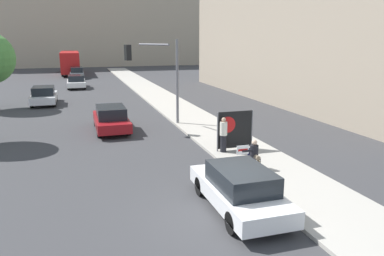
# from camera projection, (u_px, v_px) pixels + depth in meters

# --- Properties ---
(ground_plane) EXTENTS (160.00, 160.00, 0.00)m
(ground_plane) POSITION_uv_depth(u_px,v_px,m) (226.00, 217.00, 11.11)
(ground_plane) COLOR #38383A
(sidewalk_curb) EXTENTS (3.16, 90.00, 0.12)m
(sidewalk_curb) POSITION_uv_depth(u_px,v_px,m) (187.00, 115.00, 25.97)
(sidewalk_curb) COLOR #A8A399
(sidewalk_curb) RESTS_ON ground_plane
(building_backdrop_far) EXTENTS (52.00, 12.00, 23.61)m
(building_backdrop_far) POSITION_uv_depth(u_px,v_px,m) (80.00, 5.00, 74.07)
(building_backdrop_far) COLOR tan
(building_backdrop_far) RESTS_ON ground_plane
(seated_protester) EXTENTS (0.99, 0.77, 1.19)m
(seated_protester) POSITION_uv_depth(u_px,v_px,m) (254.00, 154.00, 14.74)
(seated_protester) COLOR #474C56
(seated_protester) RESTS_ON sidewalk_curb
(jogger_on_sidewalk) EXTENTS (0.34, 0.34, 1.61)m
(jogger_on_sidewalk) POSITION_uv_depth(u_px,v_px,m) (223.00, 135.00, 17.00)
(jogger_on_sidewalk) COLOR black
(jogger_on_sidewalk) RESTS_ON sidewalk_curb
(protest_banner) EXTENTS (1.78, 0.06, 1.83)m
(protest_banner) POSITION_uv_depth(u_px,v_px,m) (235.00, 130.00, 17.28)
(protest_banner) COLOR slate
(protest_banner) RESTS_ON sidewalk_curb
(traffic_light_pole) EXTENTS (3.33, 3.09, 5.05)m
(traffic_light_pole) POSITION_uv_depth(u_px,v_px,m) (158.00, 67.00, 21.62)
(traffic_light_pole) COLOR slate
(traffic_light_pole) RESTS_ON sidewalk_curb
(parked_car_curbside) EXTENTS (1.78, 4.39, 1.39)m
(parked_car_curbside) POSITION_uv_depth(u_px,v_px,m) (240.00, 188.00, 11.46)
(parked_car_curbside) COLOR white
(parked_car_curbside) RESTS_ON ground_plane
(car_on_road_nearest) EXTENTS (1.80, 4.60, 1.44)m
(car_on_road_nearest) POSITION_uv_depth(u_px,v_px,m) (111.00, 118.00, 21.53)
(car_on_road_nearest) COLOR maroon
(car_on_road_nearest) RESTS_ON ground_plane
(car_on_road_midblock) EXTENTS (1.88, 4.59, 1.46)m
(car_on_road_midblock) POSITION_uv_depth(u_px,v_px,m) (44.00, 95.00, 30.30)
(car_on_road_midblock) COLOR silver
(car_on_road_midblock) RESTS_ON ground_plane
(car_on_road_distant) EXTENTS (1.88, 4.69, 1.41)m
(car_on_road_distant) POSITION_uv_depth(u_px,v_px,m) (76.00, 82.00, 40.59)
(car_on_road_distant) COLOR white
(car_on_road_distant) RESTS_ON ground_plane
(car_on_road_far_lane) EXTENTS (1.78, 4.56, 1.53)m
(car_on_road_far_lane) POSITION_uv_depth(u_px,v_px,m) (77.00, 73.00, 50.67)
(car_on_road_far_lane) COLOR #565B60
(car_on_road_far_lane) RESTS_ON ground_plane
(city_bus_on_road) EXTENTS (2.59, 12.42, 3.36)m
(city_bus_on_road) POSITION_uv_depth(u_px,v_px,m) (70.00, 61.00, 56.79)
(city_bus_on_road) COLOR red
(city_bus_on_road) RESTS_ON ground_plane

